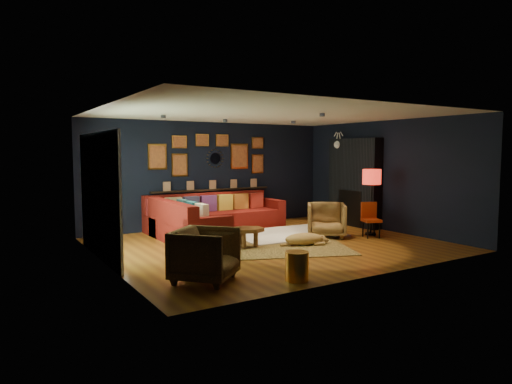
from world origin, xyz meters
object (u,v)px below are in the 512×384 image
armchair_left (205,252)px  armchair_right (326,218)px  pouf (209,239)px  sectional (205,220)px  orange_chair (370,217)px  gold_stool (297,266)px  floor_lamp (372,180)px  dog (304,237)px  coffee_table (246,232)px

armchair_left → armchair_right: bearing=-17.3°
pouf → sectional: bearing=66.9°
armchair_right → orange_chair: 0.96m
gold_stool → floor_lamp: size_ratio=0.29×
pouf → armchair_left: armchair_left is taller
gold_stool → sectional: bearing=82.9°
sectional → armchair_left: (-1.66, -3.49, 0.10)m
gold_stool → dog: 2.50m
coffee_table → dog: coffee_table is taller
gold_stool → floor_lamp: (3.63, 2.09, 1.02)m
sectional → gold_stool: (-0.52, -4.16, -0.11)m
armchair_right → gold_stool: (-2.60, -2.40, -0.20)m
sectional → armchair_right: 2.73m
armchair_left → gold_stool: bearing=-72.4°
sectional → armchair_left: size_ratio=4.02×
coffee_table → armchair_right: armchair_right is taller
armchair_left → armchair_right: size_ratio=1.03×
coffee_table → armchair_right: 2.07m
gold_stool → orange_chair: size_ratio=0.56×
sectional → gold_stool: 4.19m
coffee_table → dog: (1.08, -0.43, -0.14)m
gold_stool → floor_lamp: floor_lamp is taller
pouf → gold_stool: gold_stool is taller
sectional → floor_lamp: 3.85m
armchair_left → dog: 3.03m
sectional → armchair_left: 3.87m
sectional → orange_chair: sectional is taller
coffee_table → gold_stool: size_ratio=2.02×
armchair_right → orange_chair: (0.82, -0.50, 0.03)m
floor_lamp → dog: (-2.02, -0.17, -1.05)m
pouf → orange_chair: orange_chair is taller
sectional → coffee_table: bearing=-89.5°
armchair_right → orange_chair: armchair_right is taller
orange_chair → dog: bearing=-158.0°
pouf → floor_lamp: size_ratio=0.36×
sectional → armchair_right: (2.08, -1.75, 0.09)m
pouf → dog: size_ratio=0.50×
gold_stool → dog: size_ratio=0.40×
dog → sectional: bearing=134.4°
coffee_table → armchair_right: (2.07, 0.06, 0.09)m
sectional → pouf: size_ratio=6.35×
gold_stool → pouf: bearing=93.8°
orange_chair → dog: orange_chair is taller
armchair_right → dog: bearing=-116.9°
floor_lamp → gold_stool: bearing=-150.1°
armchair_left → orange_chair: size_ratio=1.11×
coffee_table → orange_chair: bearing=-8.6°
orange_chair → floor_lamp: (0.21, 0.18, 0.79)m
dog → orange_chair: bearing=18.2°
orange_chair → floor_lamp: size_ratio=0.52×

